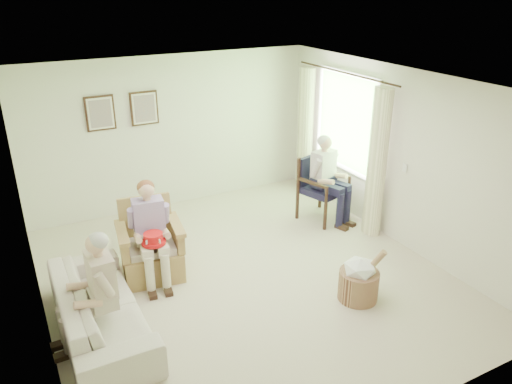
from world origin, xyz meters
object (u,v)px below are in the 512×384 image
person_wicker (151,226)px  person_dark (327,173)px  wicker_armchair (151,252)px  sofa (100,308)px  wood_armchair (320,184)px  red_hat (153,239)px  hatbox (359,279)px  person_sofa (99,285)px

person_wicker → person_dark: (3.03, 0.38, 0.05)m
wicker_armchair → sofa: size_ratio=0.47×
wicker_armchair → sofa: (-0.87, -0.93, -0.01)m
sofa → wicker_armchair: bearing=-42.8°
wood_armchair → sofa: (-3.90, -1.35, -0.26)m
person_wicker → person_dark: size_ratio=0.95×
sofa → person_wicker: bearing=-47.3°
red_hat → hatbox: 2.62m
wicker_armchair → hatbox: 2.76m
wicker_armchair → person_sofa: size_ratio=0.79×
wood_armchair → red_hat: (-3.07, -0.76, 0.12)m
sofa → person_sofa: (-0.00, -0.19, 0.42)m
wicker_armchair → red_hat: 0.50m
wicker_armchair → person_sofa: person_sofa is taller
wicker_armchair → person_wicker: 0.48m
red_hat → sofa: bearing=-144.4°
wicker_armchair → person_dark: 3.09m
wicker_armchair → red_hat: size_ratio=3.32×
person_dark → hatbox: (-0.93, -2.04, -0.55)m
person_dark → hatbox: size_ratio=1.92×
sofa → red_hat: red_hat is taller
person_dark → red_hat: 3.13m
person_wicker → person_sofa: (-0.87, -0.99, -0.05)m
wood_armchair → person_wicker: person_wicker is taller
person_wicker → red_hat: (-0.04, -0.20, -0.09)m
person_dark → hatbox: bearing=-132.2°
red_hat → person_dark: bearing=10.9°
red_hat → hatbox: (2.14, -1.45, -0.41)m
wicker_armchair → person_wicker: person_wicker is taller
wicker_armchair → wood_armchair: 3.07m
wood_armchair → person_sofa: 4.20m
sofa → person_sofa: 0.46m
wood_armchair → person_wicker: (-3.03, -0.56, 0.21)m
person_sofa → hatbox: bearing=75.5°
wood_armchair → person_sofa: bearing=-176.1°
person_wicker → person_sofa: person_wicker is taller
wood_armchair → wicker_armchair: bearing=170.2°
wood_armchair → sofa: wood_armchair is taller
sofa → person_sofa: bearing=180.0°
wood_armchair → person_dark: person_dark is taller
wicker_armchair → red_hat: bearing=-88.1°
red_hat → hatbox: red_hat is taller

